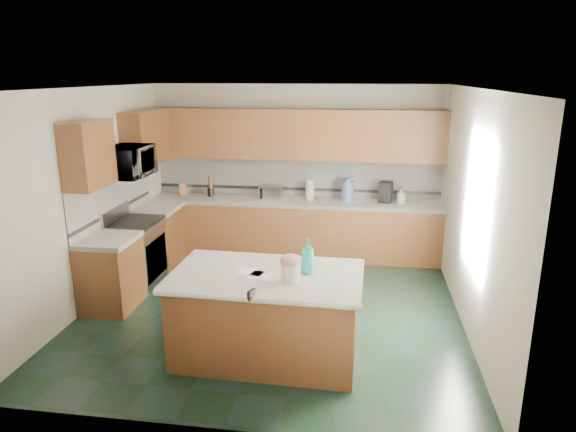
# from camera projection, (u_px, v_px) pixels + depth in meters

# --- Properties ---
(floor) EXTENTS (4.60, 4.60, 0.00)m
(floor) POSITION_uv_depth(u_px,v_px,m) (272.00, 308.00, 6.46)
(floor) COLOR black
(floor) RESTS_ON ground
(ceiling) EXTENTS (4.60, 4.60, 0.00)m
(ceiling) POSITION_uv_depth(u_px,v_px,m) (270.00, 88.00, 5.73)
(ceiling) COLOR white
(ceiling) RESTS_ON ground
(wall_back) EXTENTS (4.60, 0.04, 2.70)m
(wall_back) POSITION_uv_depth(u_px,v_px,m) (296.00, 170.00, 8.31)
(wall_back) COLOR beige
(wall_back) RESTS_ON ground
(wall_front) EXTENTS (4.60, 0.04, 2.70)m
(wall_front) POSITION_uv_depth(u_px,v_px,m) (218.00, 280.00, 3.89)
(wall_front) COLOR beige
(wall_front) RESTS_ON ground
(wall_left) EXTENTS (0.04, 4.60, 2.70)m
(wall_left) POSITION_uv_depth(u_px,v_px,m) (89.00, 198.00, 6.42)
(wall_left) COLOR beige
(wall_left) RESTS_ON ground
(wall_right) EXTENTS (0.04, 4.60, 2.70)m
(wall_right) POSITION_uv_depth(u_px,v_px,m) (474.00, 212.00, 5.77)
(wall_right) COLOR beige
(wall_right) RESTS_ON ground
(back_base_cab) EXTENTS (4.60, 0.60, 0.86)m
(back_base_cab) POSITION_uv_depth(u_px,v_px,m) (294.00, 230.00, 8.25)
(back_base_cab) COLOR black
(back_base_cab) RESTS_ON ground
(back_countertop) EXTENTS (4.60, 0.64, 0.06)m
(back_countertop) POSITION_uv_depth(u_px,v_px,m) (294.00, 202.00, 8.13)
(back_countertop) COLOR white
(back_countertop) RESTS_ON back_base_cab
(back_upper_cab) EXTENTS (4.60, 0.33, 0.78)m
(back_upper_cab) POSITION_uv_depth(u_px,v_px,m) (295.00, 134.00, 7.97)
(back_upper_cab) COLOR black
(back_upper_cab) RESTS_ON wall_back
(back_backsplash) EXTENTS (4.60, 0.02, 0.63)m
(back_backsplash) POSITION_uv_depth(u_px,v_px,m) (296.00, 177.00, 8.31)
(back_backsplash) COLOR silver
(back_backsplash) RESTS_ON back_countertop
(back_accent_band) EXTENTS (4.60, 0.01, 0.05)m
(back_accent_band) POSITION_uv_depth(u_px,v_px,m) (296.00, 189.00, 8.35)
(back_accent_band) COLOR black
(back_accent_band) RESTS_ON back_countertop
(left_base_cab_rear) EXTENTS (0.60, 0.82, 0.86)m
(left_base_cab_rear) POSITION_uv_depth(u_px,v_px,m) (158.00, 238.00, 7.85)
(left_base_cab_rear) COLOR black
(left_base_cab_rear) RESTS_ON ground
(left_counter_rear) EXTENTS (0.64, 0.82, 0.06)m
(left_counter_rear) POSITION_uv_depth(u_px,v_px,m) (156.00, 209.00, 7.73)
(left_counter_rear) COLOR white
(left_counter_rear) RESTS_ON left_base_cab_rear
(left_base_cab_front) EXTENTS (0.60, 0.72, 0.86)m
(left_base_cab_front) POSITION_uv_depth(u_px,v_px,m) (111.00, 275.00, 6.39)
(left_base_cab_front) COLOR black
(left_base_cab_front) RESTS_ON ground
(left_counter_front) EXTENTS (0.64, 0.72, 0.06)m
(left_counter_front) POSITION_uv_depth(u_px,v_px,m) (107.00, 240.00, 6.27)
(left_counter_front) COLOR white
(left_counter_front) RESTS_ON left_base_cab_front
(left_backsplash) EXTENTS (0.02, 2.30, 0.63)m
(left_backsplash) POSITION_uv_depth(u_px,v_px,m) (113.00, 197.00, 6.97)
(left_backsplash) COLOR silver
(left_backsplash) RESTS_ON wall_left
(left_accent_band) EXTENTS (0.01, 2.30, 0.05)m
(left_accent_band) POSITION_uv_depth(u_px,v_px,m) (115.00, 211.00, 7.02)
(left_accent_band) COLOR black
(left_accent_band) RESTS_ON wall_left
(left_upper_cab_rear) EXTENTS (0.33, 1.09, 0.78)m
(left_upper_cab_rear) POSITION_uv_depth(u_px,v_px,m) (146.00, 137.00, 7.59)
(left_upper_cab_rear) COLOR black
(left_upper_cab_rear) RESTS_ON wall_left
(left_upper_cab_front) EXTENTS (0.33, 0.72, 0.78)m
(left_upper_cab_front) POSITION_uv_depth(u_px,v_px,m) (88.00, 154.00, 6.01)
(left_upper_cab_front) COLOR black
(left_upper_cab_front) RESTS_ON wall_left
(range_body) EXTENTS (0.60, 0.76, 0.88)m
(range_body) POSITION_uv_depth(u_px,v_px,m) (136.00, 254.00, 7.10)
(range_body) COLOR #B7B7BC
(range_body) RESTS_ON ground
(range_oven_door) EXTENTS (0.02, 0.68, 0.55)m
(range_oven_door) POSITION_uv_depth(u_px,v_px,m) (156.00, 258.00, 7.07)
(range_oven_door) COLOR black
(range_oven_door) RESTS_ON range_body
(range_cooktop) EXTENTS (0.62, 0.78, 0.04)m
(range_cooktop) POSITION_uv_depth(u_px,v_px,m) (133.00, 222.00, 6.97)
(range_cooktop) COLOR black
(range_cooktop) RESTS_ON range_body
(range_handle) EXTENTS (0.02, 0.66, 0.02)m
(range_handle) POSITION_uv_depth(u_px,v_px,m) (156.00, 232.00, 6.96)
(range_handle) COLOR #B7B7BC
(range_handle) RESTS_ON range_body
(range_backguard) EXTENTS (0.06, 0.76, 0.18)m
(range_backguard) POSITION_uv_depth(u_px,v_px,m) (115.00, 213.00, 6.98)
(range_backguard) COLOR #B7B7BC
(range_backguard) RESTS_ON range_body
(microwave) EXTENTS (0.50, 0.73, 0.41)m
(microwave) POSITION_uv_depth(u_px,v_px,m) (128.00, 162.00, 6.75)
(microwave) COLOR #B7B7BC
(microwave) RESTS_ON wall_left
(island_base) EXTENTS (1.85, 1.08, 0.86)m
(island_base) POSITION_uv_depth(u_px,v_px,m) (267.00, 318.00, 5.28)
(island_base) COLOR black
(island_base) RESTS_ON ground
(island_top) EXTENTS (1.95, 1.19, 0.06)m
(island_top) POSITION_uv_depth(u_px,v_px,m) (267.00, 276.00, 5.16)
(island_top) COLOR white
(island_top) RESTS_ON island_base
(island_bullnose) EXTENTS (1.92, 0.11, 0.06)m
(island_bullnose) POSITION_uv_depth(u_px,v_px,m) (255.00, 300.00, 4.62)
(island_bullnose) COLOR white
(island_bullnose) RESTS_ON island_base
(treat_jar) EXTENTS (0.23, 0.23, 0.19)m
(treat_jar) POSITION_uv_depth(u_px,v_px,m) (290.00, 273.00, 4.91)
(treat_jar) COLOR white
(treat_jar) RESTS_ON island_top
(treat_jar_lid) EXTENTS (0.20, 0.20, 0.13)m
(treat_jar_lid) POSITION_uv_depth(u_px,v_px,m) (290.00, 260.00, 4.88)
(treat_jar_lid) COLOR tan
(treat_jar_lid) RESTS_ON treat_jar
(treat_jar_knob) EXTENTS (0.07, 0.02, 0.02)m
(treat_jar_knob) POSITION_uv_depth(u_px,v_px,m) (290.00, 256.00, 4.87)
(treat_jar_knob) COLOR tan
(treat_jar_knob) RESTS_ON treat_jar_lid
(treat_jar_knob_end_l) EXTENTS (0.03, 0.03, 0.03)m
(treat_jar_knob_end_l) POSITION_uv_depth(u_px,v_px,m) (287.00, 256.00, 4.87)
(treat_jar_knob_end_l) COLOR tan
(treat_jar_knob_end_l) RESTS_ON treat_jar_lid
(treat_jar_knob_end_r) EXTENTS (0.03, 0.03, 0.03)m
(treat_jar_knob_end_r) POSITION_uv_depth(u_px,v_px,m) (294.00, 256.00, 4.86)
(treat_jar_knob_end_r) COLOR tan
(treat_jar_knob_end_r) RESTS_ON treat_jar_lid
(soap_bottle_island) EXTENTS (0.15, 0.15, 0.36)m
(soap_bottle_island) POSITION_uv_depth(u_px,v_px,m) (308.00, 256.00, 5.11)
(soap_bottle_island) COLOR teal
(soap_bottle_island) RESTS_ON island_top
(paper_sheet_a) EXTENTS (0.35, 0.28, 0.00)m
(paper_sheet_a) POSITION_uv_depth(u_px,v_px,m) (265.00, 276.00, 5.07)
(paper_sheet_a) COLOR white
(paper_sheet_a) RESTS_ON island_top
(paper_sheet_b) EXTENTS (0.29, 0.24, 0.00)m
(paper_sheet_b) POSITION_uv_depth(u_px,v_px,m) (251.00, 272.00, 5.19)
(paper_sheet_b) COLOR white
(paper_sheet_b) RESTS_ON island_top
(clamp_body) EXTENTS (0.07, 0.11, 0.09)m
(clamp_body) POSITION_uv_depth(u_px,v_px,m) (252.00, 295.00, 4.63)
(clamp_body) COLOR black
(clamp_body) RESTS_ON island_top
(clamp_handle) EXTENTS (0.02, 0.07, 0.02)m
(clamp_handle) POSITION_uv_depth(u_px,v_px,m) (250.00, 300.00, 4.57)
(clamp_handle) COLOR black
(clamp_handle) RESTS_ON island_top
(knife_block) EXTENTS (0.15, 0.17, 0.21)m
(knife_block) POSITION_uv_depth(u_px,v_px,m) (183.00, 190.00, 8.40)
(knife_block) COLOR #472814
(knife_block) RESTS_ON back_countertop
(utensil_crock) EXTENTS (0.11, 0.11, 0.13)m
(utensil_crock) POSITION_uv_depth(u_px,v_px,m) (211.00, 192.00, 8.37)
(utensil_crock) COLOR black
(utensil_crock) RESTS_ON back_countertop
(utensil_bundle) EXTENTS (0.06, 0.06, 0.20)m
(utensil_bundle) POSITION_uv_depth(u_px,v_px,m) (210.00, 182.00, 8.32)
(utensil_bundle) COLOR #472814
(utensil_bundle) RESTS_ON utensil_crock
(toaster_oven) EXTENTS (0.36, 0.25, 0.21)m
(toaster_oven) POSITION_uv_depth(u_px,v_px,m) (271.00, 192.00, 8.19)
(toaster_oven) COLOR #B7B7BC
(toaster_oven) RESTS_ON back_countertop
(toaster_oven_door) EXTENTS (0.31, 0.01, 0.17)m
(toaster_oven_door) POSITION_uv_depth(u_px,v_px,m) (270.00, 194.00, 8.08)
(toaster_oven_door) COLOR black
(toaster_oven_door) RESTS_ON toaster_oven
(paper_towel) EXTENTS (0.14, 0.14, 0.31)m
(paper_towel) POSITION_uv_depth(u_px,v_px,m) (310.00, 190.00, 8.14)
(paper_towel) COLOR white
(paper_towel) RESTS_ON back_countertop
(paper_towel_base) EXTENTS (0.20, 0.20, 0.01)m
(paper_towel_base) POSITION_uv_depth(u_px,v_px,m) (310.00, 199.00, 8.18)
(paper_towel_base) COLOR #B7B7BC
(paper_towel_base) RESTS_ON back_countertop
(water_jug) EXTENTS (0.19, 0.19, 0.32)m
(water_jug) POSITION_uv_depth(u_px,v_px,m) (348.00, 191.00, 8.02)
(water_jug) COLOR #5376AD
(water_jug) RESTS_ON back_countertop
(water_jug_neck) EXTENTS (0.09, 0.09, 0.05)m
(water_jug_neck) POSITION_uv_depth(u_px,v_px,m) (348.00, 180.00, 7.97)
(water_jug_neck) COLOR #5376AD
(water_jug_neck) RESTS_ON water_jug
(coffee_maker) EXTENTS (0.23, 0.24, 0.32)m
(coffee_maker) POSITION_uv_depth(u_px,v_px,m) (386.00, 192.00, 7.95)
(coffee_maker) COLOR black
(coffee_maker) RESTS_ON back_countertop
(coffee_carafe) EXTENTS (0.13, 0.13, 0.13)m
(coffee_carafe) POSITION_uv_depth(u_px,v_px,m) (385.00, 199.00, 7.93)
(coffee_carafe) COLOR black
(coffee_carafe) RESTS_ON back_countertop
(soap_bottle_back) EXTENTS (0.12, 0.13, 0.24)m
(soap_bottle_back) POSITION_uv_depth(u_px,v_px,m) (401.00, 195.00, 7.90)
(soap_bottle_back) COLOR white
(soap_bottle_back) RESTS_ON back_countertop
(soap_back_cap) EXTENTS (0.02, 0.02, 0.03)m
(soap_back_cap) POSITION_uv_depth(u_px,v_px,m) (401.00, 187.00, 7.87)
(soap_back_cap) COLOR red
(soap_back_cap) RESTS_ON soap_bottle_back
(window_light_proxy) EXTENTS (0.02, 1.40, 1.10)m
(window_light_proxy) POSITION_uv_depth(u_px,v_px,m) (476.00, 203.00, 5.55)
(window_light_proxy) COLOR white
(window_light_proxy) RESTS_ON wall_right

